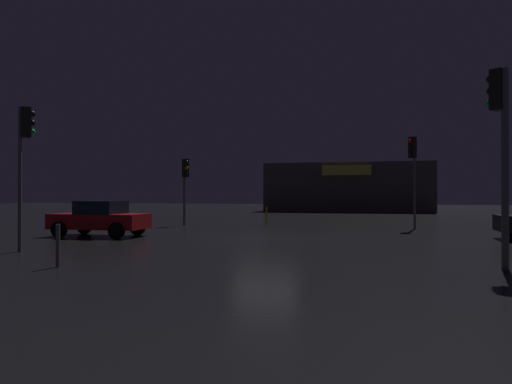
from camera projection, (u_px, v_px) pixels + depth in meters
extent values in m
plane|color=black|center=(265.00, 237.00, 17.81)|extent=(120.00, 120.00, 0.00)
cube|color=#4C4742|center=(348.00, 188.00, 47.17)|extent=(16.19, 9.41, 4.79)
cube|color=#E5D84C|center=(346.00, 170.00, 42.45)|extent=(4.60, 0.24, 0.98)
cylinder|color=#595B60|center=(415.00, 183.00, 22.07)|extent=(0.11, 0.11, 4.52)
cube|color=black|center=(412.00, 148.00, 22.00)|extent=(0.41, 0.41, 1.04)
sphere|color=red|center=(410.00, 141.00, 21.92)|extent=(0.20, 0.20, 0.20)
sphere|color=black|center=(410.00, 147.00, 21.92)|extent=(0.20, 0.20, 0.20)
sphere|color=black|center=(410.00, 154.00, 21.92)|extent=(0.20, 0.20, 0.20)
cylinder|color=#595B60|center=(184.00, 192.00, 24.94)|extent=(0.14, 0.14, 3.67)
cube|color=black|center=(185.00, 168.00, 24.81)|extent=(0.41, 0.41, 1.00)
sphere|color=black|center=(187.00, 162.00, 24.68)|extent=(0.20, 0.20, 0.20)
sphere|color=orange|center=(187.00, 168.00, 24.68)|extent=(0.20, 0.20, 0.20)
sphere|color=black|center=(187.00, 173.00, 24.68)|extent=(0.20, 0.20, 0.20)
cylinder|color=#595B60|center=(20.00, 179.00, 13.33)|extent=(0.11, 0.11, 4.31)
cube|color=black|center=(26.00, 122.00, 13.42)|extent=(0.41, 0.41, 0.90)
sphere|color=black|center=(32.00, 114.00, 13.50)|extent=(0.20, 0.20, 0.20)
sphere|color=black|center=(32.00, 123.00, 13.50)|extent=(0.20, 0.20, 0.20)
sphere|color=#19D13F|center=(32.00, 132.00, 13.50)|extent=(0.20, 0.20, 0.20)
cylinder|color=#595B60|center=(505.00, 168.00, 10.23)|extent=(0.16, 0.16, 4.60)
cube|color=black|center=(498.00, 90.00, 10.37)|extent=(0.41, 0.41, 0.94)
sphere|color=black|center=(491.00, 79.00, 10.50)|extent=(0.20, 0.20, 0.20)
sphere|color=black|center=(491.00, 91.00, 10.50)|extent=(0.20, 0.20, 0.20)
sphere|color=#19D13F|center=(491.00, 103.00, 10.50)|extent=(0.20, 0.20, 0.20)
cube|color=#A51414|center=(99.00, 221.00, 18.25)|extent=(3.83, 1.69, 0.61)
cube|color=black|center=(101.00, 207.00, 18.24)|extent=(1.65, 1.51, 0.53)
cylinder|color=black|center=(59.00, 230.00, 17.73)|extent=(0.63, 0.22, 0.63)
cylinder|color=black|center=(84.00, 227.00, 19.35)|extent=(0.63, 0.22, 0.63)
cylinder|color=black|center=(116.00, 231.00, 17.15)|extent=(0.63, 0.22, 0.63)
cylinder|color=black|center=(138.00, 228.00, 18.77)|extent=(0.63, 0.22, 0.63)
cylinder|color=#595B60|center=(58.00, 246.00, 10.51)|extent=(0.10, 0.10, 1.01)
cylinder|color=gold|center=(267.00, 216.00, 25.01)|extent=(0.09, 0.09, 1.02)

